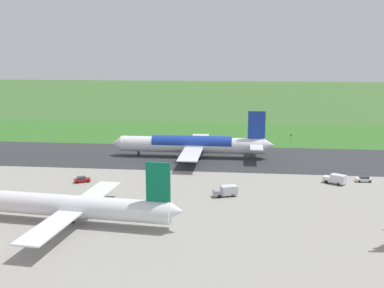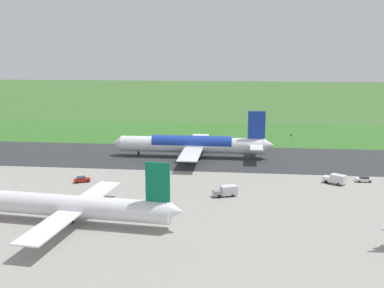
# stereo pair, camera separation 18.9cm
# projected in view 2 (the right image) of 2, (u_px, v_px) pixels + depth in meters

# --- Properties ---
(ground_plane) EXTENTS (800.00, 800.00, 0.00)m
(ground_plane) POSITION_uv_depth(u_px,v_px,m) (225.00, 158.00, 152.64)
(ground_plane) COLOR #3D662D
(runway_asphalt) EXTENTS (600.00, 37.27, 0.06)m
(runway_asphalt) POSITION_uv_depth(u_px,v_px,m) (225.00, 158.00, 152.64)
(runway_asphalt) COLOR #2D3033
(runway_asphalt) RESTS_ON ground
(apron_concrete) EXTENTS (440.00, 110.00, 0.05)m
(apron_concrete) POSITION_uv_depth(u_px,v_px,m) (209.00, 244.00, 84.53)
(apron_concrete) COLOR gray
(apron_concrete) RESTS_ON ground
(grass_verge_foreground) EXTENTS (600.00, 80.00, 0.04)m
(grass_verge_foreground) POSITION_uv_depth(u_px,v_px,m) (229.00, 138.00, 187.04)
(grass_verge_foreground) COLOR #346B27
(grass_verge_foreground) RESTS_ON ground
(airliner_main) EXTENTS (53.97, 44.02, 15.88)m
(airliner_main) POSITION_uv_depth(u_px,v_px,m) (193.00, 144.00, 152.98)
(airliner_main) COLOR white
(airliner_main) RESTS_ON ground
(airliner_parked_mid) EXTENTS (47.25, 38.71, 13.78)m
(airliner_parked_mid) POSITION_uv_depth(u_px,v_px,m) (73.00, 206.00, 94.13)
(airliner_parked_mid) COLOR white
(airliner_parked_mid) RESTS_ON ground
(service_truck_baggage) EXTENTS (6.22, 4.20, 2.65)m
(service_truck_baggage) POSITION_uv_depth(u_px,v_px,m) (226.00, 191.00, 112.05)
(service_truck_baggage) COLOR gray
(service_truck_baggage) RESTS_ON ground
(service_car_followme) EXTENTS (4.32, 2.16, 1.62)m
(service_car_followme) POSITION_uv_depth(u_px,v_px,m) (364.00, 179.00, 124.54)
(service_car_followme) COLOR silver
(service_car_followme) RESTS_ON ground
(service_truck_fuel) EXTENTS (6.10, 5.02, 2.65)m
(service_truck_fuel) POSITION_uv_depth(u_px,v_px,m) (335.00, 179.00, 122.54)
(service_truck_fuel) COLOR silver
(service_truck_fuel) RESTS_ON ground
(service_car_ops) EXTENTS (4.55, 3.57, 1.62)m
(service_car_ops) POSITION_uv_depth(u_px,v_px,m) (82.00, 179.00, 124.17)
(service_car_ops) COLOR #B21914
(service_car_ops) RESTS_ON ground
(no_stopping_sign) EXTENTS (0.60, 0.10, 2.69)m
(no_stopping_sign) POSITION_uv_depth(u_px,v_px,m) (291.00, 137.00, 181.22)
(no_stopping_sign) COLOR slate
(no_stopping_sign) RESTS_ON ground
(traffic_cone_orange) EXTENTS (0.40, 0.40, 0.55)m
(traffic_cone_orange) POSITION_uv_depth(u_px,v_px,m) (279.00, 138.00, 186.96)
(traffic_cone_orange) COLOR orange
(traffic_cone_orange) RESTS_ON ground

